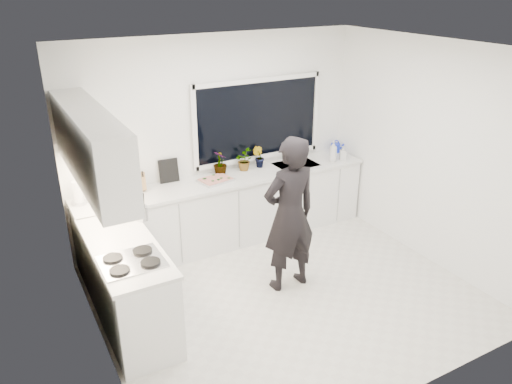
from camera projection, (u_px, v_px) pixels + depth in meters
floor at (286, 295)px, 5.66m from camera, size 4.00×3.50×0.02m
wall_back at (217, 140)px, 6.54m from camera, size 4.00×0.02×2.70m
wall_left at (90, 228)px, 4.23m from camera, size 0.02×3.50×2.70m
wall_right at (430, 154)px, 6.02m from camera, size 0.02×3.50×2.70m
ceiling at (293, 48)px, 4.59m from camera, size 4.00×3.50×0.02m
window at (258, 120)px, 6.70m from camera, size 1.80×0.02×1.00m
base_cabinets_back at (229, 211)px, 6.65m from camera, size 3.92×0.58×0.88m
base_cabinets_left at (128, 287)px, 5.02m from camera, size 0.58×1.60×0.88m
countertop_back at (229, 179)px, 6.46m from camera, size 3.94×0.62×0.04m
countertop_left at (124, 247)px, 4.84m from camera, size 0.62×1.60×0.04m
upper_cabinets at (90, 146)px, 4.69m from camera, size 0.34×2.10×0.70m
sink at (296, 168)px, 6.95m from camera, size 0.58×0.42×0.14m
faucet at (289, 153)px, 7.04m from camera, size 0.03×0.03×0.22m
stovetop at (132, 261)px, 4.54m from camera, size 0.56×0.48×0.03m
person at (290, 215)px, 5.49m from camera, size 0.67×0.45×1.81m
pizza_tray at (216, 180)px, 6.34m from camera, size 0.46×0.37×0.03m
pizza at (215, 179)px, 6.34m from camera, size 0.42×0.33×0.01m
watering_can at (335, 148)px, 7.39m from camera, size 0.16×0.16×0.13m
paper_towel_roll at (78, 193)px, 5.66m from camera, size 0.14×0.14×0.26m
knife_block at (140, 182)px, 6.03m from camera, size 0.14×0.11×0.22m
utensil_crock at (142, 213)px, 5.31m from camera, size 0.15×0.15×0.16m
picture_frame_large at (121, 180)px, 6.01m from camera, size 0.22×0.02×0.28m
picture_frame_small at (169, 171)px, 6.27m from camera, size 0.25×0.03×0.30m
herb_plants at (247, 159)px, 6.69m from camera, size 1.35×0.30×0.32m
soap_bottles at (336, 152)px, 7.01m from camera, size 0.32×0.16×0.30m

